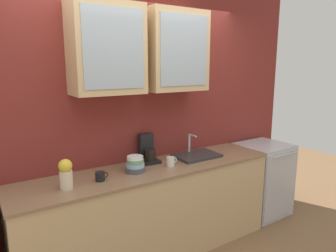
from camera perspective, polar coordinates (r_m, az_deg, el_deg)
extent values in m
cube|color=maroon|center=(3.20, -6.30, 2.76)|extent=(4.31, 0.10, 2.85)
cube|color=tan|center=(2.83, -11.26, 13.75)|extent=(0.64, 0.32, 0.79)
cube|color=#9EADB7|center=(2.68, -9.86, 13.95)|extent=(0.54, 0.01, 0.67)
cube|color=tan|center=(3.17, 1.26, 13.66)|extent=(0.64, 0.32, 0.79)
cube|color=#9EADB7|center=(3.04, 3.10, 13.76)|extent=(0.54, 0.01, 0.67)
cube|color=tan|center=(3.21, -2.89, -15.69)|extent=(2.60, 0.59, 0.89)
cube|color=#8C6B4C|center=(3.03, -2.98, -7.96)|extent=(2.63, 0.61, 0.03)
cube|color=#2D2D30|center=(3.37, 5.31, -5.45)|extent=(0.48, 0.33, 0.03)
cylinder|color=silver|center=(3.45, 3.95, -3.14)|extent=(0.02, 0.02, 0.19)
cylinder|color=silver|center=(3.38, 4.59, -1.77)|extent=(0.02, 0.12, 0.02)
cylinder|color=#4C4C54|center=(2.92, -6.05, -7.94)|extent=(0.18, 0.18, 0.05)
cylinder|color=#8CB7E0|center=(2.91, -6.06, -7.28)|extent=(0.17, 0.17, 0.05)
cylinder|color=#669972|center=(2.90, -6.08, -6.57)|extent=(0.16, 0.16, 0.05)
cylinder|color=white|center=(2.89, -6.09, -5.93)|extent=(0.15, 0.15, 0.04)
cylinder|color=beige|center=(2.65, -18.28, -9.39)|extent=(0.10, 0.10, 0.15)
sphere|color=yellow|center=(2.61, -18.43, -6.99)|extent=(0.11, 0.11, 0.11)
cylinder|color=silver|center=(3.06, 0.47, -6.57)|extent=(0.08, 0.08, 0.09)
torus|color=silver|center=(3.08, 1.21, -6.33)|extent=(0.06, 0.01, 0.06)
cylinder|color=black|center=(2.75, -12.44, -9.08)|extent=(0.08, 0.08, 0.08)
torus|color=black|center=(2.76, -11.50, -8.85)|extent=(0.05, 0.01, 0.05)
cube|color=silver|center=(4.20, 16.99, -9.29)|extent=(0.60, 0.56, 0.91)
cube|color=silver|center=(4.04, 20.14, -10.34)|extent=(0.57, 0.01, 0.82)
cylinder|color=silver|center=(3.90, 20.83, -4.99)|extent=(0.45, 0.02, 0.02)
cube|color=black|center=(3.18, -3.45, -6.45)|extent=(0.17, 0.20, 0.03)
cylinder|color=black|center=(3.15, -3.28, -5.33)|extent=(0.11, 0.11, 0.11)
cube|color=black|center=(3.20, -4.11, -3.65)|extent=(0.15, 0.06, 0.26)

